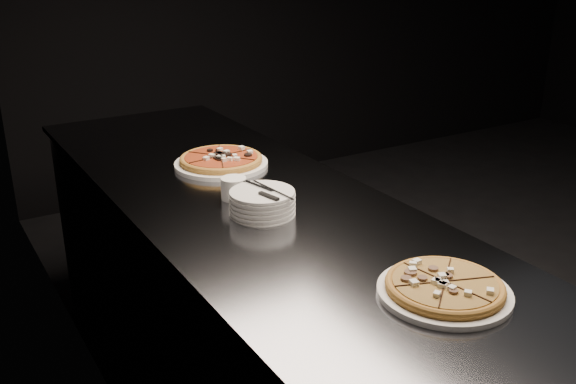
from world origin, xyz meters
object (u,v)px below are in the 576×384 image
counter (259,331)px  pizza_mushroom (444,288)px  plate_stack (262,203)px  pizza_tomato (221,161)px  cutlery (267,191)px  ramekin (234,188)px

counter → pizza_mushroom: size_ratio=7.24×
pizza_mushroom → plate_stack: (-0.12, 0.61, 0.02)m
pizza_tomato → cutlery: size_ratio=1.62×
pizza_mushroom → plate_stack: 0.62m
pizza_mushroom → pizza_tomato: size_ratio=1.04×
plate_stack → ramekin: bearing=96.3°
pizza_tomato → counter: bearing=-98.5°
plate_stack → counter: bearing=71.6°
cutlery → ramekin: size_ratio=2.61×
cutlery → ramekin: bearing=86.0°
ramekin → cutlery: bearing=-81.6°
pizza_tomato → plate_stack: size_ratio=1.74×
pizza_tomato → ramekin: bearing=-108.7°
counter → pizza_tomato: bearing=81.5°
pizza_mushroom → counter: bearing=97.0°
counter → pizza_tomato: pizza_tomato is taller
counter → ramekin: 0.50m
pizza_tomato → plate_stack: bearing=-100.8°
pizza_mushroom → cutlery: 0.61m
counter → ramekin: (-0.05, 0.05, 0.50)m
counter → ramekin: bearing=134.4°
plate_stack → ramekin: (-0.02, 0.15, 0.00)m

